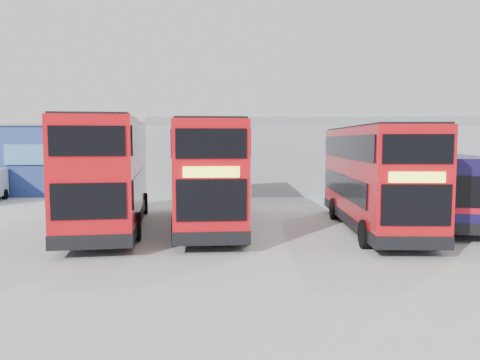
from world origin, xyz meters
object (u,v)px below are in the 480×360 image
at_px(double_decker_left, 109,174).
at_px(single_decker_blue, 435,187).
at_px(maintenance_shed, 332,157).
at_px(double_decker_centre, 209,175).
at_px(double_decker_right, 373,179).
at_px(office_block, 56,158).

height_order(double_decker_left, single_decker_blue, double_decker_left).
bearing_deg(maintenance_shed, single_decker_blue, -82.88).
bearing_deg(double_decker_centre, single_decker_blue, 5.37).
xyz_separation_m(maintenance_shed, double_decker_right, (-2.09, -18.05, -0.32)).
bearing_deg(double_decker_right, double_decker_left, 179.86).
distance_m(maintenance_shed, double_decker_centre, 19.50).
relative_size(office_block, double_decker_right, 1.12).
bearing_deg(single_decker_blue, double_decker_left, 17.88).
xyz_separation_m(office_block, double_decker_left, (8.12, -15.50, -0.14)).
relative_size(double_decker_centre, single_decker_blue, 0.93).
bearing_deg(office_block, single_decker_blue, -29.04).
relative_size(maintenance_shed, single_decker_blue, 2.47).
relative_size(maintenance_shed, double_decker_right, 2.79).
relative_size(office_block, maintenance_shed, 0.40).
relative_size(office_block, double_decker_centre, 1.07).
bearing_deg(double_decker_right, office_block, 143.63).
distance_m(office_block, double_decker_right, 25.57).
xyz_separation_m(double_decker_centre, single_decker_blue, (11.35, 1.78, -0.76)).
bearing_deg(double_decker_centre, maintenance_shed, 57.49).
relative_size(double_decker_centre, double_decker_right, 1.05).
bearing_deg(single_decker_blue, office_block, -19.19).
xyz_separation_m(office_block, single_decker_blue, (23.91, -13.27, -0.95)).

